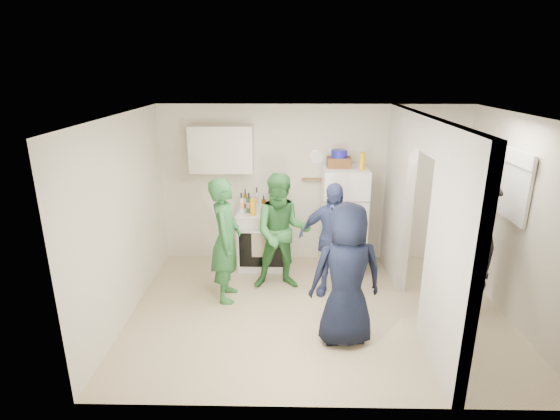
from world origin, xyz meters
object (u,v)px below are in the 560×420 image
at_px(fridge, 343,219).
at_px(blue_bowl, 339,154).
at_px(yellow_cup_stack_top, 362,161).
at_px(wicker_basket, 339,162).
at_px(person_nook, 464,243).
at_px(stove, 262,238).
at_px(person_green_left, 226,240).
at_px(person_green_center, 282,232).
at_px(person_navy, 347,275).
at_px(person_denim, 332,240).

bearing_deg(fridge, blue_bowl, 153.43).
bearing_deg(blue_bowl, yellow_cup_stack_top, -25.11).
distance_m(wicker_basket, person_nook, 2.09).
height_order(fridge, person_nook, person_nook).
relative_size(wicker_basket, yellow_cup_stack_top, 1.40).
xyz_separation_m(stove, fridge, (1.25, -0.03, 0.34)).
xyz_separation_m(fridge, person_green_left, (-1.67, -1.00, 0.04)).
distance_m(person_green_center, person_navy, 1.48).
relative_size(stove, wicker_basket, 2.63).
relative_size(yellow_cup_stack_top, person_navy, 0.15).
bearing_deg(yellow_cup_stack_top, person_nook, -45.73).
bearing_deg(person_navy, wicker_basket, -100.20).
height_order(fridge, person_green_center, person_green_center).
relative_size(wicker_basket, person_denim, 0.22).
distance_m(fridge, yellow_cup_stack_top, 0.96).
distance_m(stove, person_denim, 1.37).
relative_size(blue_bowl, person_denim, 0.15).
bearing_deg(stove, person_denim, -41.45).
bearing_deg(stove, blue_bowl, 1.00).
bearing_deg(wicker_basket, fridge, -26.57).
bearing_deg(person_navy, person_denim, -94.51).
bearing_deg(yellow_cup_stack_top, person_navy, -102.58).
bearing_deg(yellow_cup_stack_top, person_denim, -122.30).
distance_m(blue_bowl, person_nook, 2.14).
bearing_deg(person_denim, person_green_center, -173.49).
distance_m(wicker_basket, blue_bowl, 0.13).
bearing_deg(blue_bowl, fridge, -26.57).
bearing_deg(wicker_basket, person_nook, -42.08).
height_order(fridge, wicker_basket, wicker_basket).
relative_size(stove, person_nook, 0.49).
bearing_deg(wicker_basket, person_navy, -92.74).
bearing_deg(person_green_left, fridge, -60.14).
relative_size(blue_bowl, person_green_left, 0.14).
xyz_separation_m(wicker_basket, person_green_center, (-0.83, -0.73, -0.84)).
height_order(person_navy, person_nook, person_nook).
relative_size(wicker_basket, person_green_center, 0.21).
bearing_deg(blue_bowl, person_navy, -92.74).
bearing_deg(person_navy, person_nook, -162.97).
xyz_separation_m(stove, yellow_cup_stack_top, (1.47, -0.13, 1.27)).
relative_size(person_green_left, person_green_center, 1.01).
distance_m(blue_bowl, person_navy, 2.24).
relative_size(blue_bowl, yellow_cup_stack_top, 0.96).
xyz_separation_m(person_navy, person_nook, (1.55, 0.71, 0.11)).
bearing_deg(yellow_cup_stack_top, stove, 174.95).
bearing_deg(person_green_center, wicker_basket, 38.41).
distance_m(stove, person_green_center, 0.86).
bearing_deg(person_green_center, person_nook, -17.16).
xyz_separation_m(yellow_cup_stack_top, person_denim, (-0.47, -0.75, -0.93)).
height_order(person_green_left, person_denim, person_green_left).
relative_size(yellow_cup_stack_top, person_green_center, 0.15).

